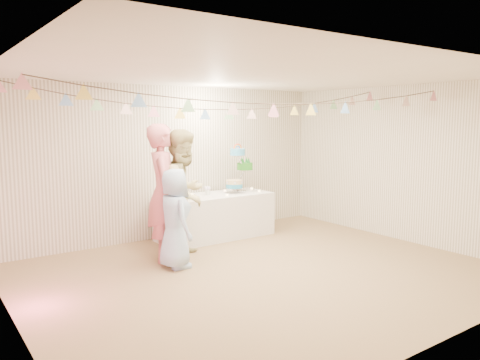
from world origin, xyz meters
TOP-DOWN VIEW (x-y plane):
  - floor at (0.00, 0.00)m, footprint 6.00×6.00m
  - ceiling at (0.00, 0.00)m, footprint 6.00×6.00m
  - back_wall at (0.00, 2.50)m, footprint 6.00×6.00m
  - front_wall at (0.00, -2.50)m, footprint 6.00×6.00m
  - left_wall at (-3.00, 0.00)m, footprint 5.00×5.00m
  - right_wall at (3.00, 0.00)m, footprint 5.00×5.00m
  - table at (0.51, 1.97)m, footprint 2.00×0.80m
  - cake_stand at (1.06, 2.02)m, footprint 0.72×0.42m
  - cake_bottom at (0.91, 1.96)m, footprint 0.31×0.31m
  - cake_middle at (1.24, 2.11)m, footprint 0.27×0.27m
  - cake_top_tier at (1.00, 1.99)m, footprint 0.25×0.25m
  - platter at (-0.03, 1.92)m, footprint 0.35×0.35m
  - posy at (0.38, 2.02)m, footprint 0.13×0.13m
  - person_adult_a at (-0.78, 1.32)m, footprint 0.73×0.85m
  - person_adult_b at (-0.46, 1.29)m, footprint 1.15×1.08m
  - person_child at (-0.83, 0.89)m, footprint 0.49×0.70m
  - bunting_back at (0.00, 1.10)m, footprint 5.60×1.10m
  - bunting_front at (0.00, -0.20)m, footprint 5.60×0.90m
  - tealight_0 at (-0.29, 1.82)m, footprint 0.04×0.04m
  - tealight_1 at (0.16, 2.15)m, footprint 0.04×0.04m
  - tealight_2 at (0.61, 1.75)m, footprint 0.04×0.04m
  - tealight_3 at (0.86, 2.19)m, footprint 0.04×0.04m
  - tealight_4 at (1.33, 1.79)m, footprint 0.04×0.04m
  - tealight_5 at (1.41, 2.12)m, footprint 0.04×0.04m
  - tealight_6 at (-0.34, 2.18)m, footprint 0.04×0.04m

SIDE VIEW (x-z plane):
  - floor at x=0.00m, z-range 0.00..0.00m
  - table at x=0.51m, z-range 0.00..0.75m
  - person_child at x=-0.83m, z-range 0.00..1.37m
  - platter at x=-0.03m, z-range 0.75..0.77m
  - tealight_0 at x=-0.29m, z-range 0.75..0.78m
  - tealight_1 at x=0.16m, z-range 0.75..0.78m
  - tealight_2 at x=0.61m, z-range 0.75..0.78m
  - tealight_3 at x=0.86m, z-range 0.75..0.78m
  - tealight_4 at x=1.33m, z-range 0.75..0.78m
  - tealight_5 at x=1.41m, z-range 0.75..0.78m
  - tealight_6 at x=-0.34m, z-range 0.75..0.78m
  - posy at x=0.38m, z-range 0.75..0.90m
  - cake_bottom at x=0.91m, z-range 0.76..0.91m
  - person_adult_b at x=-0.46m, z-range 0.00..1.89m
  - person_adult_a at x=-0.78m, z-range 0.00..1.98m
  - cake_middle at x=1.24m, z-range 1.00..1.22m
  - cake_stand at x=1.06m, z-range 0.75..1.55m
  - back_wall at x=0.00m, z-range 1.30..1.30m
  - front_wall at x=0.00m, z-range 1.30..1.30m
  - left_wall at x=-3.00m, z-range 1.30..1.30m
  - right_wall at x=3.00m, z-range 1.30..1.30m
  - cake_top_tier at x=1.00m, z-range 1.28..1.47m
  - bunting_front at x=0.00m, z-range 2.14..2.50m
  - bunting_back at x=0.00m, z-range 2.15..2.55m
  - ceiling at x=0.00m, z-range 2.60..2.60m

